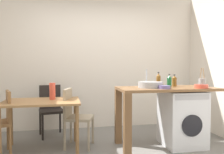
% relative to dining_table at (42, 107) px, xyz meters
% --- Properties ---
extents(wall_back, '(4.60, 0.10, 2.70)m').
position_rel_dining_table_xyz_m(wall_back, '(0.92, 1.21, 0.71)').
color(wall_back, silver).
rests_on(wall_back, ground_plane).
extents(dining_table, '(1.10, 0.76, 0.74)m').
position_rel_dining_table_xyz_m(dining_table, '(0.00, 0.00, 0.00)').
color(dining_table, '#9E7042').
rests_on(dining_table, ground_plane).
extents(chair_person_seat, '(0.50, 0.50, 0.90)m').
position_rel_dining_table_xyz_m(chair_person_seat, '(-0.55, -0.08, -0.14)').
color(chair_person_seat, olive).
rests_on(chair_person_seat, ground_plane).
extents(chair_opposite, '(0.50, 0.50, 0.90)m').
position_rel_dining_table_xyz_m(chair_opposite, '(0.48, 0.07, -0.14)').
color(chair_opposite, gray).
rests_on(chair_opposite, ground_plane).
extents(chair_spare_by_wall, '(0.47, 0.47, 0.90)m').
position_rel_dining_table_xyz_m(chair_spare_by_wall, '(0.08, 0.77, -0.14)').
color(chair_spare_by_wall, black).
rests_on(chair_spare_by_wall, ground_plane).
extents(kitchen_counter, '(1.50, 0.68, 0.92)m').
position_rel_dining_table_xyz_m(kitchen_counter, '(1.67, -0.19, 0.12)').
color(kitchen_counter, brown).
rests_on(kitchen_counter, ground_plane).
extents(washing_machine, '(0.60, 0.61, 0.86)m').
position_rel_dining_table_xyz_m(washing_machine, '(2.14, -0.19, -0.21)').
color(washing_machine, silver).
rests_on(washing_machine, ground_plane).
extents(sink_basin, '(0.38, 0.38, 0.09)m').
position_rel_dining_table_xyz_m(sink_basin, '(1.61, -0.19, 0.32)').
color(sink_basin, '#9EA0A5').
rests_on(sink_basin, kitchen_counter).
extents(tap, '(0.02, 0.02, 0.28)m').
position_rel_dining_table_xyz_m(tap, '(1.61, -0.01, 0.42)').
color(tap, '#B2B2B7').
rests_on(tap, kitchen_counter).
extents(bottle_tall_green, '(0.07, 0.07, 0.23)m').
position_rel_dining_table_xyz_m(bottle_tall_green, '(1.82, 0.01, 0.38)').
color(bottle_tall_green, brown).
rests_on(bottle_tall_green, kitchen_counter).
extents(bottle_squat_brown, '(0.07, 0.07, 0.20)m').
position_rel_dining_table_xyz_m(bottle_squat_brown, '(1.94, -0.14, 0.37)').
color(bottle_squat_brown, '#19592D').
rests_on(bottle_squat_brown, kitchen_counter).
extents(bottle_clear_small, '(0.07, 0.07, 0.19)m').
position_rel_dining_table_xyz_m(bottle_clear_small, '(2.07, -0.04, 0.36)').
color(bottle_clear_small, brown).
rests_on(bottle_clear_small, kitchen_counter).
extents(mixing_bowl, '(0.17, 0.17, 0.05)m').
position_rel_dining_table_xyz_m(mixing_bowl, '(1.75, -0.39, 0.30)').
color(mixing_bowl, slate).
rests_on(mixing_bowl, kitchen_counter).
extents(utensil_crock, '(0.11, 0.11, 0.30)m').
position_rel_dining_table_xyz_m(utensil_crock, '(2.51, -0.14, 0.35)').
color(utensil_crock, gray).
rests_on(utensil_crock, kitchen_counter).
extents(colander, '(0.20, 0.20, 0.06)m').
position_rel_dining_table_xyz_m(colander, '(2.33, -0.41, 0.31)').
color(colander, '#D84C38').
rests_on(colander, kitchen_counter).
extents(vase, '(0.09, 0.09, 0.25)m').
position_rel_dining_table_xyz_m(vase, '(0.15, 0.10, 0.22)').
color(vase, '#D84C38').
rests_on(vase, dining_table).
extents(scissors, '(0.15, 0.06, 0.01)m').
position_rel_dining_table_xyz_m(scissors, '(1.83, -0.29, 0.28)').
color(scissors, '#B2B2B7').
rests_on(scissors, kitchen_counter).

